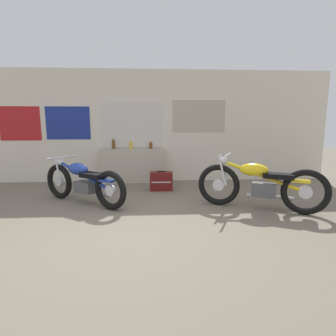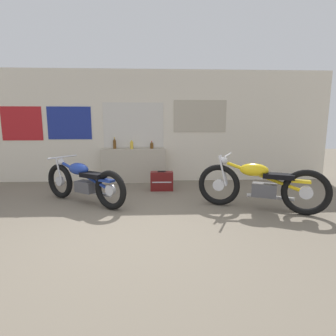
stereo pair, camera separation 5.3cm
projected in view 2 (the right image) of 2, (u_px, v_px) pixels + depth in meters
ground_plane at (118, 235)px, 3.49m from camera, size 24.00×24.00×0.00m
wall_back at (135, 127)px, 6.64m from camera, size 10.00×0.07×2.80m
sill_counter at (134, 166)px, 6.62m from camera, size 1.61×0.28×0.85m
bottle_leftmost at (115, 144)px, 6.54m from camera, size 0.08×0.08×0.28m
bottle_left_center at (132, 145)px, 6.49m from camera, size 0.08×0.08×0.24m
bottle_center at (152, 145)px, 6.57m from camera, size 0.08×0.08×0.19m
motorcycle_yellow at (260, 185)px, 4.46m from camera, size 2.00×1.04×0.94m
motorcycle_blue at (83, 182)px, 4.84m from camera, size 1.75×1.25×0.85m
hard_case_darkred at (162, 181)px, 5.84m from camera, size 0.50×0.26×0.44m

